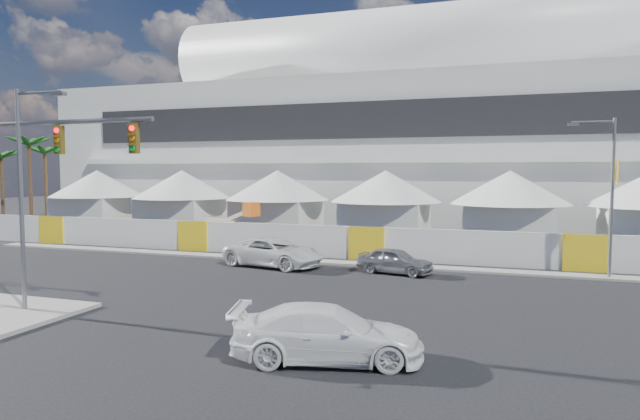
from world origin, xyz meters
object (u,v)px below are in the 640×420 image
(pickup_curb, at_px, (274,252))
(lot_car_c, at_px, (162,233))
(lot_car_a, at_px, (619,251))
(pickup_near, at_px, (327,333))
(boom_lift, at_px, (220,234))
(streetlight_median, at_px, (25,184))
(sedan_silver, at_px, (395,261))
(streetlight_curb, at_px, (608,186))

(pickup_curb, distance_m, lot_car_c, 14.33)
(pickup_curb, distance_m, lot_car_a, 20.01)
(pickup_near, height_order, lot_car_a, pickup_near)
(pickup_curb, bearing_deg, boom_lift, 58.61)
(pickup_curb, xyz_separation_m, streetlight_median, (-4.59, -12.61, 4.11))
(streetlight_median, bearing_deg, pickup_curb, 70.01)
(pickup_near, height_order, boom_lift, boom_lift)
(lot_car_a, bearing_deg, pickup_near, -168.83)
(sedan_silver, height_order, lot_car_a, lot_car_a)
(lot_car_c, bearing_deg, pickup_curb, -108.76)
(pickup_curb, relative_size, boom_lift, 0.86)
(pickup_near, relative_size, lot_car_a, 1.27)
(pickup_curb, relative_size, lot_car_c, 1.17)
(sedan_silver, xyz_separation_m, boom_lift, (-13.96, 6.45, 0.21))
(pickup_curb, relative_size, lot_car_a, 1.35)
(pickup_curb, distance_m, boom_lift, 9.61)
(sedan_silver, height_order, pickup_near, pickup_near)
(lot_car_a, distance_m, boom_lift, 25.63)
(streetlight_curb, bearing_deg, streetlight_median, -145.92)
(lot_car_c, xyz_separation_m, streetlight_curb, (29.49, -5.15, 3.92))
(lot_car_a, bearing_deg, lot_car_c, 127.97)
(lot_car_a, height_order, streetlight_median, streetlight_median)
(boom_lift, bearing_deg, pickup_near, -30.06)
(sedan_silver, height_order, boom_lift, boom_lift)
(sedan_silver, distance_m, streetlight_curb, 11.15)
(boom_lift, bearing_deg, lot_car_c, -163.77)
(lot_car_a, relative_size, streetlight_median, 0.51)
(sedan_silver, relative_size, streetlight_curb, 0.50)
(pickup_near, height_order, lot_car_c, pickup_near)
(pickup_curb, xyz_separation_m, boom_lift, (-7.07, 6.50, 0.08))
(pickup_curb, xyz_separation_m, pickup_near, (7.88, -14.10, -0.01))
(sedan_silver, distance_m, pickup_curb, 6.89)
(lot_car_c, bearing_deg, pickup_near, -124.95)
(sedan_silver, relative_size, lot_car_c, 0.81)
(lot_car_c, relative_size, streetlight_median, 0.60)
(pickup_curb, xyz_separation_m, streetlight_curb, (17.12, 2.08, 3.83))
(sedan_silver, height_order, pickup_curb, pickup_curb)
(sedan_silver, bearing_deg, pickup_curb, 102.03)
(lot_car_c, distance_m, boom_lift, 5.35)
(sedan_silver, xyz_separation_m, lot_car_a, (11.65, 7.47, 0.02))
(lot_car_c, bearing_deg, streetlight_curb, -88.38)
(pickup_near, bearing_deg, lot_car_c, 28.70)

